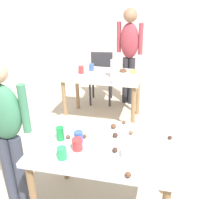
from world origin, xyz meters
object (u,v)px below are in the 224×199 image
Objects in this scene: mixing_bowl at (135,153)px; pitcher_far at (115,69)px; chair_far_table at (101,74)px; person_adult_far at (129,48)px; dining_table_near at (105,153)px; soda_can at (60,134)px; dining_table_far at (102,81)px; person_girl_near at (6,125)px.

pitcher_far is (-0.53, 1.76, 0.09)m from mixing_bowl.
chair_far_table is 0.69m from person_adult_far.
chair_far_table is (-0.66, 2.44, -0.15)m from dining_table_near.
pitcher_far is at bearing -63.12° from chair_far_table.
soda_can is (-0.22, -2.45, -0.17)m from person_adult_far.
mixing_bowl is (0.94, -2.56, 0.29)m from chair_far_table.
mixing_bowl is 0.83× the size of pitcher_far.
chair_far_table is 7.13× the size of soda_can.
person_adult_far reaches higher than chair_far_table.
dining_table_near and dining_table_far have the same top height.
dining_table_far is 4.46× the size of pitcher_far.
pitcher_far is (-0.26, 1.64, 0.23)m from dining_table_near.
pitcher_far is (0.13, 1.66, 0.07)m from soda_can.
soda_can is at bearing 171.15° from mixing_bowl.
person_adult_far reaches higher than dining_table_near.
chair_far_table is at bearing 85.28° from person_girl_near.
mixing_bowl is at bearing -2.85° from person_girl_near.
pitcher_far is at bearing 70.21° from person_girl_near.
person_girl_near is at bearing -174.53° from soda_can.
mixing_bowl is at bearing -69.91° from chair_far_table.
pitcher_far reaches higher than dining_table_far.
mixing_bowl is (0.27, -0.12, 0.13)m from dining_table_near.
dining_table_near is at bearing -81.00° from pitcher_far.
person_adult_far is 13.34× the size of soda_can.
dining_table_far is 0.79× the size of person_girl_near.
soda_can is at bearing -87.57° from dining_table_far.
dining_table_far is at bearing -112.60° from person_adult_far.
soda_can is at bearing -83.62° from chair_far_table.
person_adult_far is (-0.17, 2.43, 0.34)m from dining_table_near.
person_girl_near is (-0.21, -2.50, 0.36)m from chair_far_table.
chair_far_table reaches higher than mixing_bowl.
dining_table_near is 4.60× the size of pitcher_far.
soda_can is (0.48, 0.05, -0.05)m from person_girl_near.
dining_table_far is 2.00m from mixing_bowl.
pitcher_far is at bearing 106.78° from mixing_bowl.
dining_table_far is at bearing 154.07° from pitcher_far.
person_girl_near reaches higher than chair_far_table.
chair_far_table is 2.49m from soda_can.
mixing_bowl is (0.74, -1.86, 0.15)m from dining_table_far.
dining_table_near is 2.53m from chair_far_table.
pitcher_far is (0.41, -0.80, 0.38)m from chair_far_table.
dining_table_near is 0.90m from person_girl_near.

